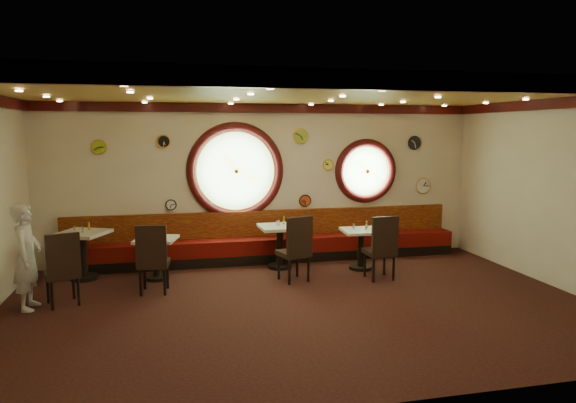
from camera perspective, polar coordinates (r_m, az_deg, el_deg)
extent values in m
cube|color=black|center=(8.06, 1.29, -11.40)|extent=(9.00, 6.00, 0.00)
cube|color=#B48032|center=(7.63, 1.36, 11.94)|extent=(9.00, 6.00, 0.02)
cube|color=beige|center=(10.59, -2.61, 2.12)|extent=(9.00, 0.02, 3.20)
cube|color=beige|center=(4.87, 9.93, -4.80)|extent=(9.00, 0.02, 3.20)
cube|color=beige|center=(9.79, 27.82, 0.75)|extent=(0.02, 6.00, 3.20)
cube|color=#380A0A|center=(10.50, -2.61, 10.32)|extent=(9.00, 0.10, 0.18)
cube|color=#380A0A|center=(4.82, 10.13, 13.13)|extent=(9.00, 0.10, 0.18)
cube|color=#380A0A|center=(9.71, 28.17, 9.62)|extent=(0.10, 6.00, 0.18)
cube|color=black|center=(10.58, -2.29, -6.14)|extent=(8.00, 0.55, 0.20)
cube|color=#5A0A07|center=(10.52, -2.30, -4.81)|extent=(8.00, 0.55, 0.30)
cube|color=#5C0907|center=(10.65, -2.52, -2.46)|extent=(8.00, 0.10, 0.55)
cylinder|color=#7DB66D|center=(10.48, -5.85, 3.40)|extent=(1.66, 0.02, 1.66)
torus|color=#380A0A|center=(10.46, -5.84, 3.39)|extent=(1.98, 0.18, 1.98)
torus|color=gold|center=(10.44, -5.82, 3.38)|extent=(1.61, 0.03, 1.61)
cylinder|color=#7DB66D|center=(11.17, 8.59, 3.37)|extent=(1.10, 0.02, 1.10)
torus|color=#380A0A|center=(11.15, 8.62, 3.36)|extent=(1.38, 0.18, 1.38)
torus|color=gold|center=(11.13, 8.68, 3.35)|extent=(1.09, 0.03, 1.09)
cylinder|color=white|center=(11.72, 14.78, 1.69)|extent=(0.34, 0.03, 0.34)
cylinder|color=#C54117|center=(10.78, 1.89, 0.09)|extent=(0.24, 0.03, 0.24)
cylinder|color=black|center=(10.34, -13.64, 6.49)|extent=(0.24, 0.03, 0.24)
cylinder|color=white|center=(10.44, -12.87, -0.36)|extent=(0.20, 0.03, 0.20)
cylinder|color=#95BF26|center=(10.43, -20.26, 5.69)|extent=(0.26, 0.03, 0.26)
cylinder|color=#9CB538|center=(10.66, 1.40, 7.28)|extent=(0.30, 0.03, 0.30)
cylinder|color=black|center=(11.55, 13.84, 6.36)|extent=(0.28, 0.03, 0.28)
cylinder|color=#F1F852|center=(10.84, 4.48, 4.09)|extent=(0.22, 0.03, 0.22)
cylinder|color=black|center=(10.07, -21.67, -7.81)|extent=(0.50, 0.50, 0.07)
cylinder|color=black|center=(9.97, -21.78, -5.62)|extent=(0.14, 0.14, 0.79)
cube|color=beige|center=(9.89, -21.90, -3.30)|extent=(1.04, 1.04, 0.06)
cylinder|color=black|center=(9.65, -14.31, -8.19)|extent=(0.43, 0.43, 0.06)
cylinder|color=black|center=(9.56, -14.38, -6.20)|extent=(0.12, 0.12, 0.69)
cube|color=beige|center=(9.49, -14.45, -4.09)|extent=(0.84, 0.84, 0.05)
cylinder|color=black|center=(10.11, -0.91, -7.19)|extent=(0.48, 0.48, 0.07)
cylinder|color=black|center=(10.02, -0.91, -5.09)|extent=(0.13, 0.13, 0.76)
cube|color=beige|center=(9.94, -0.92, -2.86)|extent=(0.79, 0.79, 0.05)
cylinder|color=black|center=(10.12, 8.05, -7.26)|extent=(0.44, 0.44, 0.06)
cylinder|color=black|center=(10.04, 8.09, -5.31)|extent=(0.12, 0.12, 0.71)
cube|color=beige|center=(9.96, 8.13, -3.25)|extent=(0.75, 0.75, 0.05)
cube|color=black|center=(8.65, -23.81, -7.40)|extent=(0.62, 0.62, 0.08)
cube|color=black|center=(8.37, -23.70, -5.40)|extent=(0.47, 0.23, 0.63)
cube|color=black|center=(8.80, -14.68, -6.69)|extent=(0.54, 0.54, 0.08)
cube|color=black|center=(8.51, -14.97, -4.70)|extent=(0.49, 0.12, 0.63)
cube|color=black|center=(9.17, 0.61, -5.78)|extent=(0.62, 0.62, 0.09)
cube|color=black|center=(8.91, 1.31, -3.78)|extent=(0.49, 0.20, 0.65)
cube|color=black|center=(9.42, 10.12, -5.56)|extent=(0.51, 0.51, 0.09)
cube|color=black|center=(9.15, 10.74, -3.64)|extent=(0.49, 0.08, 0.64)
cylinder|color=#B9B9BE|center=(10.01, -22.65, -2.79)|extent=(0.03, 0.03, 0.09)
cylinder|color=#BCBBC0|center=(9.49, -15.17, -3.64)|extent=(0.04, 0.04, 0.10)
cylinder|color=silver|center=(9.96, -1.26, -2.41)|extent=(0.03, 0.03, 0.09)
cylinder|color=silver|center=(9.97, 7.31, -2.77)|extent=(0.04, 0.04, 0.11)
cylinder|color=silver|center=(9.79, -21.89, -2.93)|extent=(0.04, 0.04, 0.11)
cylinder|color=silver|center=(9.49, -14.55, -3.64)|extent=(0.03, 0.03, 0.10)
cylinder|color=silver|center=(9.92, -1.04, -2.40)|extent=(0.04, 0.04, 0.11)
cylinder|color=silver|center=(9.94, 8.63, -2.85)|extent=(0.04, 0.04, 0.10)
cylinder|color=gold|center=(10.00, -21.25, -2.55)|extent=(0.05, 0.05, 0.15)
cylinder|color=gold|center=(9.51, -13.85, -3.35)|extent=(0.05, 0.05, 0.17)
cylinder|color=gold|center=(10.08, -0.46, -2.08)|extent=(0.05, 0.05, 0.16)
cylinder|color=gold|center=(10.07, 8.73, -2.59)|extent=(0.04, 0.04, 0.14)
imported|color=silver|center=(8.60, -27.00, -5.48)|extent=(0.41, 0.60, 1.60)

